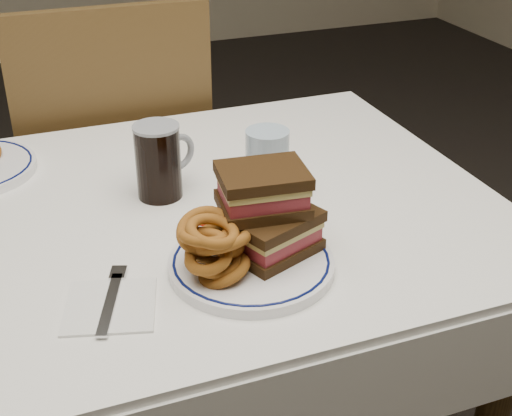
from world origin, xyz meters
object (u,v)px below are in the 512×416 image
object	(u,v)px
chair_far	(114,172)
reuben_sandwich	(268,211)
beer_mug	(159,160)
main_plate	(251,263)

from	to	relation	value
chair_far	reuben_sandwich	world-z (taller)	chair_far
reuben_sandwich	beer_mug	bearing A→B (deg)	111.31
main_plate	beer_mug	bearing A→B (deg)	103.58
main_plate	beer_mug	xyz separation A→B (m)	(-0.07, 0.28, 0.06)
chair_far	beer_mug	size ratio (longest dim) A/B	7.29
beer_mug	chair_far	bearing A→B (deg)	90.07
main_plate	reuben_sandwich	distance (m)	0.08
chair_far	beer_mug	bearing A→B (deg)	-89.93
main_plate	chair_far	bearing A→B (deg)	94.67
reuben_sandwich	main_plate	bearing A→B (deg)	-150.56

